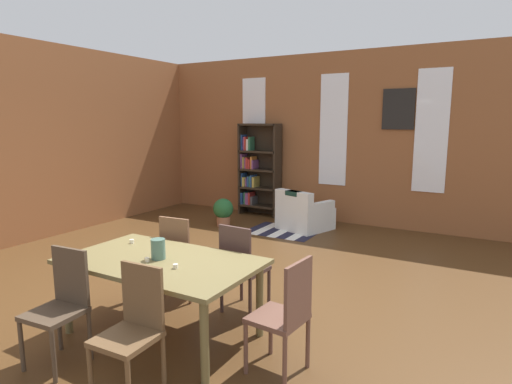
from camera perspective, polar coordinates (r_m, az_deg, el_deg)
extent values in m
plane|color=#4F3219|center=(5.03, -7.55, -13.88)|extent=(11.29, 11.29, 0.00)
cube|color=brown|center=(8.54, 10.45, 7.05)|extent=(8.63, 0.12, 3.29)
cube|color=white|center=(9.22, -0.28, 8.40)|extent=(0.55, 0.02, 2.14)
cube|color=white|center=(8.47, 10.33, 8.15)|extent=(0.55, 0.02, 2.14)
cube|color=white|center=(8.06, 22.46, 7.52)|extent=(0.55, 0.02, 2.14)
cube|color=brown|center=(4.05, -12.59, -9.06)|extent=(1.80, 1.05, 0.04)
cylinder|color=brown|center=(4.48, -24.02, -12.85)|extent=(0.07, 0.07, 0.69)
cylinder|color=brown|center=(3.42, -6.91, -19.23)|extent=(0.07, 0.07, 0.69)
cylinder|color=brown|center=(4.99, -16.01, -10.08)|extent=(0.07, 0.07, 0.69)
cylinder|color=brown|center=(4.07, 0.49, -14.29)|extent=(0.07, 0.07, 0.69)
cylinder|color=#4C7266|center=(4.04, -12.98, -7.45)|extent=(0.13, 0.13, 0.19)
cylinder|color=silver|center=(4.00, -14.40, -8.78)|extent=(0.04, 0.04, 0.04)
cylinder|color=silver|center=(3.78, -10.74, -9.75)|extent=(0.04, 0.04, 0.04)
cylinder|color=silver|center=(4.62, -16.31, -6.37)|extent=(0.04, 0.04, 0.04)
cube|color=brown|center=(4.98, -9.52, -8.63)|extent=(0.43, 0.43, 0.04)
cube|color=brown|center=(4.76, -10.88, -6.36)|extent=(0.38, 0.06, 0.50)
cylinder|color=brown|center=(5.10, -6.58, -10.90)|extent=(0.04, 0.04, 0.43)
cylinder|color=brown|center=(5.29, -9.93, -10.22)|extent=(0.04, 0.04, 0.43)
cylinder|color=brown|center=(4.82, -8.90, -12.19)|extent=(0.04, 0.04, 0.43)
cylinder|color=brown|center=(5.02, -12.36, -11.39)|extent=(0.04, 0.04, 0.43)
cube|color=brown|center=(3.35, -17.00, -18.29)|extent=(0.41, 0.41, 0.04)
cube|color=brown|center=(3.36, -14.95, -13.36)|extent=(0.38, 0.04, 0.50)
cylinder|color=brown|center=(3.48, -21.32, -21.88)|extent=(0.04, 0.04, 0.43)
cylinder|color=brown|center=(3.68, -16.86, -19.71)|extent=(0.04, 0.04, 0.43)
cylinder|color=brown|center=(3.47, -12.28, -21.47)|extent=(0.04, 0.04, 0.43)
cube|color=#49392A|center=(3.93, -25.41, -14.51)|extent=(0.43, 0.43, 0.04)
cube|color=#49392A|center=(3.95, -23.58, -10.37)|extent=(0.38, 0.06, 0.50)
cylinder|color=#49392A|center=(4.06, -28.91, -17.63)|extent=(0.04, 0.04, 0.43)
cylinder|color=#49392A|center=(3.80, -25.53, -19.29)|extent=(0.04, 0.04, 0.43)
cylinder|color=#49392A|center=(4.26, -24.85, -16.05)|extent=(0.04, 0.04, 0.43)
cylinder|color=#49392A|center=(4.01, -21.37, -17.46)|extent=(0.04, 0.04, 0.43)
cube|color=brown|center=(3.51, 2.89, -16.50)|extent=(0.44, 0.44, 0.04)
cube|color=brown|center=(3.32, 5.70, -13.37)|extent=(0.07, 0.38, 0.50)
cylinder|color=brown|center=(3.84, 1.98, -18.02)|extent=(0.04, 0.04, 0.43)
cylinder|color=brown|center=(3.58, -1.38, -20.20)|extent=(0.04, 0.04, 0.43)
cylinder|color=brown|center=(3.68, 6.96, -19.39)|extent=(0.04, 0.04, 0.43)
cylinder|color=brown|center=(3.41, 3.88, -21.89)|extent=(0.04, 0.04, 0.43)
cube|color=#442F2A|center=(4.53, -1.42, -10.33)|extent=(0.42, 0.42, 0.04)
cube|color=#442F2A|center=(4.31, -2.85, -7.89)|extent=(0.38, 0.05, 0.50)
cylinder|color=#442F2A|center=(4.67, 1.74, -12.83)|extent=(0.04, 0.04, 0.43)
cylinder|color=#442F2A|center=(4.85, -1.96, -11.94)|extent=(0.04, 0.04, 0.43)
cylinder|color=#442F2A|center=(4.39, -0.80, -14.32)|extent=(0.04, 0.04, 0.43)
cylinder|color=#442F2A|center=(4.58, -4.63, -13.28)|extent=(0.04, 0.04, 0.43)
cube|color=#2D2319|center=(9.18, -1.83, 3.12)|extent=(0.04, 0.33, 1.93)
cube|color=#2D2319|center=(8.77, 2.89, 2.82)|extent=(0.04, 0.33, 1.93)
cube|color=#2D2319|center=(9.11, 0.97, 3.08)|extent=(0.89, 0.01, 1.93)
cube|color=#2D2319|center=(9.09, 0.47, -1.87)|extent=(0.85, 0.33, 0.04)
cube|color=#284C8C|center=(9.25, -1.59, -0.77)|extent=(0.04, 0.27, 0.24)
cube|color=#33724C|center=(9.22, -1.30, -0.77)|extent=(0.04, 0.19, 0.25)
cube|color=#8C4C8C|center=(9.20, -1.05, -0.81)|extent=(0.03, 0.22, 0.25)
cube|color=#8C4C8C|center=(9.18, -0.81, -0.85)|extent=(0.03, 0.25, 0.25)
cube|color=#B22D28|center=(9.16, -0.58, -0.81)|extent=(0.04, 0.25, 0.26)
cube|color=#4C4C51|center=(9.14, -0.27, -1.11)|extent=(0.04, 0.25, 0.18)
cube|color=#2D2319|center=(9.02, 0.48, 0.54)|extent=(0.85, 0.33, 0.04)
cube|color=#284C8C|center=(9.19, -1.63, 1.72)|extent=(0.03, 0.20, 0.28)
cube|color=gold|center=(9.17, -1.35, 1.43)|extent=(0.05, 0.27, 0.20)
cube|color=#8C4C8C|center=(9.15, -1.10, 1.36)|extent=(0.03, 0.19, 0.18)
cube|color=#284C8C|center=(9.12, -0.82, 1.48)|extent=(0.05, 0.21, 0.23)
cube|color=#33724C|center=(9.09, -0.54, 1.44)|extent=(0.03, 0.23, 0.22)
cube|color=#284C8C|center=(9.07, -0.35, 1.53)|extent=(0.04, 0.24, 0.25)
cube|color=gold|center=(9.05, -0.03, 1.39)|extent=(0.05, 0.26, 0.22)
cube|color=#2D2319|center=(8.97, 0.48, 2.98)|extent=(0.85, 0.33, 0.04)
cube|color=#8C4C8C|center=(9.15, -1.64, 4.20)|extent=(0.03, 0.25, 0.31)
cube|color=gold|center=(9.13, -1.38, 3.97)|extent=(0.03, 0.24, 0.24)
cube|color=#8C4C8C|center=(9.11, -1.17, 3.89)|extent=(0.03, 0.21, 0.22)
cube|color=#B22D28|center=(9.08, -0.90, 3.93)|extent=(0.04, 0.26, 0.24)
cube|color=#B22D28|center=(9.06, -0.63, 3.81)|extent=(0.05, 0.25, 0.20)
cube|color=orange|center=(9.03, -0.34, 3.97)|extent=(0.04, 0.23, 0.26)
cube|color=#8C4C8C|center=(9.01, -0.13, 3.72)|extent=(0.03, 0.26, 0.18)
cube|color=#2D2319|center=(8.93, 0.48, 5.44)|extent=(0.85, 0.33, 0.04)
cube|color=#284C8C|center=(9.12, -1.66, 6.66)|extent=(0.03, 0.20, 0.32)
cube|color=#8C4C8C|center=(9.10, -1.43, 6.50)|extent=(0.03, 0.18, 0.27)
cube|color=#B22D28|center=(9.08, -1.19, 6.52)|extent=(0.04, 0.20, 0.28)
cube|color=white|center=(9.05, -0.86, 6.36)|extent=(0.04, 0.23, 0.23)
cube|color=#33724C|center=(9.02, -0.62, 6.51)|extent=(0.04, 0.21, 0.28)
cube|color=#2D2319|center=(8.91, 0.49, 9.03)|extent=(0.85, 0.33, 0.04)
cube|color=white|center=(7.96, 6.62, -3.53)|extent=(1.01, 1.01, 0.40)
cube|color=white|center=(7.65, 5.09, -1.16)|extent=(0.81, 0.40, 0.35)
cube|color=white|center=(7.69, 8.56, -1.94)|extent=(0.34, 0.72, 0.15)
cube|color=white|center=(8.13, 4.85, -1.25)|extent=(0.34, 0.72, 0.15)
cube|color=#19382D|center=(7.63, 5.11, -0.17)|extent=(0.32, 0.25, 0.08)
cylinder|color=#9E6042|center=(8.18, -4.39, -3.92)|extent=(0.26, 0.26, 0.18)
sphere|color=#235B2D|center=(8.12, -4.41, -2.23)|extent=(0.38, 0.38, 0.38)
cube|color=#1E1E33|center=(8.04, 0.20, -4.76)|extent=(0.18, 0.95, 0.01)
cube|color=white|center=(7.96, 1.32, -4.92)|extent=(0.18, 0.95, 0.01)
cube|color=#1E1E33|center=(7.88, 2.46, -5.07)|extent=(0.18, 0.95, 0.01)
cube|color=white|center=(7.80, 3.63, -5.23)|extent=(0.18, 0.95, 0.01)
cube|color=#1E1E33|center=(7.73, 4.82, -5.39)|extent=(0.18, 0.95, 0.01)
cube|color=white|center=(7.66, 6.03, -5.55)|extent=(0.18, 0.95, 0.01)
cube|color=#1E1E33|center=(7.59, 7.27, -5.71)|extent=(0.18, 0.95, 0.01)
cube|color=black|center=(8.14, 18.56, 10.48)|extent=(0.56, 0.03, 0.72)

